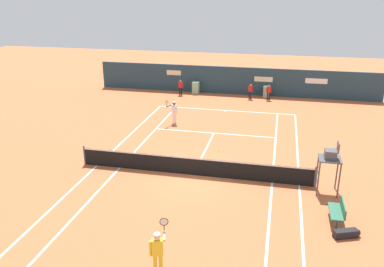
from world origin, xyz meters
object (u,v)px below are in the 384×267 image
player_bench (338,210)px  tennis_ball_by_sideline (160,120)px  player_on_baseline (174,110)px  umpire_chair (330,158)px  ball_kid_right_post (269,91)px  equipment_bag (348,233)px  ball_kid_centre_post (250,90)px  tennis_ball_near_service_line (219,151)px  tennis_ball_mid_court (201,134)px  ball_kid_left_post (181,86)px  player_near_side (158,250)px

player_bench → tennis_ball_by_sideline: (-10.93, 11.00, -0.48)m
player_on_baseline → tennis_ball_by_sideline: player_on_baseline is taller
umpire_chair → ball_kid_right_post: 16.32m
player_bench → equipment_bag: 1.18m
equipment_bag → ball_kid_centre_post: 20.28m
ball_kid_centre_post → tennis_ball_near_service_line: bearing=97.5°
equipment_bag → tennis_ball_mid_court: (-7.81, 10.07, -0.13)m
equipment_bag → ball_kid_left_post: 22.71m
ball_kid_right_post → tennis_ball_mid_court: size_ratio=19.59×
equipment_bag → ball_kid_right_post: 19.93m
ball_kid_centre_post → tennis_ball_near_service_line: size_ratio=19.26×
player_on_baseline → tennis_ball_near_service_line: (3.88, -4.35, -0.93)m
ball_kid_right_post → ball_kid_left_post: size_ratio=0.98×
player_near_side → umpire_chair: bearing=34.0°
player_on_baseline → ball_kid_right_post: (6.21, 7.76, -0.20)m
player_near_side → tennis_ball_near_service_line: bearing=72.2°
ball_kid_right_post → tennis_ball_by_sideline: size_ratio=19.59×
equipment_bag → player_on_baseline: 15.53m
umpire_chair → ball_kid_centre_post: umpire_chair is taller
ball_kid_left_post → tennis_ball_by_sideline: size_ratio=19.97×
ball_kid_right_post → tennis_ball_near_service_line: ball_kid_right_post is taller
ball_kid_left_post → equipment_bag: bearing=109.3°
tennis_ball_by_sideline → player_on_baseline: bearing=-16.0°
equipment_bag → player_near_side: (-6.48, -3.66, 0.83)m
equipment_bag → ball_kid_right_post: bearing=101.2°
umpire_chair → player_on_baseline: umpire_chair is taller
ball_kid_centre_post → umpire_chair: bearing=118.4°
ball_kid_left_post → umpire_chair: bearing=113.5°
tennis_ball_mid_court → equipment_bag: bearing=-52.2°
umpire_chair → player_bench: (0.22, -2.51, -1.22)m
equipment_bag → tennis_ball_near_service_line: (-6.21, 7.42, -0.13)m
ball_kid_centre_post → tennis_ball_by_sideline: size_ratio=19.26×
tennis_ball_by_sideline → tennis_ball_mid_court: bearing=-30.9°
player_bench → tennis_ball_by_sideline: bearing=44.8°
player_on_baseline → tennis_ball_by_sideline: size_ratio=26.81×
umpire_chair → tennis_ball_by_sideline: bearing=51.6°
player_bench → tennis_ball_near_service_line: bearing=43.2°
player_bench → player_on_baseline: (-9.82, 10.68, 0.45)m
player_on_baseline → player_near_side: (3.60, -15.43, 0.02)m
umpire_chair → ball_kid_right_post: size_ratio=1.90×
player_bench → tennis_ball_mid_court: bearing=40.1°
ball_kid_left_post → tennis_ball_by_sideline: bearing=81.5°
ball_kid_right_post → player_near_side: bearing=73.8°
player_bench → ball_kid_right_post: ball_kid_right_post is taller
player_bench → ball_kid_centre_post: (-5.15, 18.44, 0.25)m
player_bench → player_near_side: (-6.21, -4.75, 0.48)m
ball_kid_right_post → tennis_ball_near_service_line: bearing=69.4°
equipment_bag → ball_kid_right_post: (-3.88, 19.54, 0.61)m
ball_kid_left_post → tennis_ball_near_service_line: ball_kid_left_post is taller
player_bench → tennis_ball_mid_court: 11.73m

